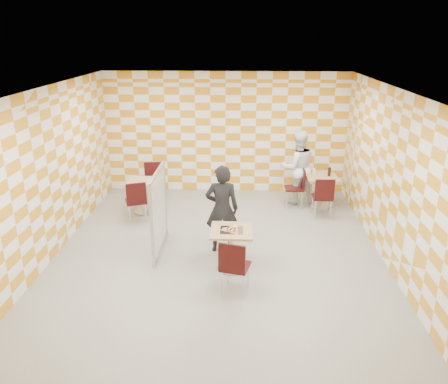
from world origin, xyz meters
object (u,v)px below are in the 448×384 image
Objects in this scene: chair_second_front at (323,195)px; man_white at (298,167)px; sport_bottle at (314,171)px; second_table at (321,186)px; soda_bottle at (329,172)px; chair_second_side at (298,185)px; empty_table at (144,191)px; main_table at (231,243)px; man_dark at (222,209)px; chair_empty_far at (153,178)px; partition at (159,211)px; chair_main_front at (234,264)px; chair_empty_near at (136,199)px.

man_white reaches higher than chair_second_front.
chair_second_front is 4.62× the size of sport_bottle.
second_table is 0.38m from soda_bottle.
soda_bottle is (0.23, 0.69, 0.31)m from chair_second_front.
sport_bottle reaches higher than chair_second_side.
soda_bottle is at bearing 7.09° from empty_table.
sport_bottle is (1.85, 3.12, 0.33)m from main_table.
sport_bottle is at bearing 9.35° from empty_table.
second_table is 3.18m from man_dark.
empty_table is 3.26× the size of soda_bottle.
chair_empty_far is (-3.98, 0.31, 0.04)m from second_table.
man_dark is at bearing -135.67° from soda_bottle.
chair_second_side is at bearing 39.28° from partition.
second_table is at bearing 55.94° from main_table.
partition is 1.16m from man_dark.
chair_main_front is 3.64m from chair_second_front.
chair_empty_far is at bearing 177.75° from sport_bottle.
second_table is 0.81× the size of chair_main_front.
second_table is 1.00× the size of empty_table.
sport_bottle is (1.79, 3.91, 0.29)m from chair_main_front.
man_white is at bearing 116.29° from chair_second_front.
empty_table is 3.95m from sport_bottle.
man_dark is (1.89, -1.22, 0.29)m from chair_empty_near.
chair_empty_far is 3.47m from man_white.
sport_bottle is (0.37, 0.15, 0.29)m from chair_second_side.
chair_second_side is 4.02× the size of soda_bottle.
partition is at bearing -146.32° from soda_bottle.
man_dark reaches higher than chair_main_front.
chair_empty_near is at bearing 120.15° from partition.
partition is 0.89× the size of man_white.
chair_second_front is 1.00× the size of chair_second_side.
chair_empty_far is 4.17m from soda_bottle.
man_dark reaches higher than main_table.
sport_bottle is (-0.10, 0.80, 0.29)m from chair_second_front.
chair_empty_far is at bearing 166.34° from chair_second_front.
main_table is 3.21m from empty_table.
chair_second_side is at bearing 77.50° from man_white.
chair_empty_far is (-2.03, 4.06, 0.00)m from chair_main_front.
man_white is at bearing 89.52° from chair_second_side.
second_table is at bearing 6.81° from empty_table.
sport_bottle is (3.82, -0.15, 0.29)m from chair_empty_far.
chair_second_front is (-0.06, -0.65, 0.04)m from second_table.
chair_empty_near is at bearing 137.41° from main_table.
chair_main_front is 4.31m from sport_bottle.
main_table is 0.79m from man_dark.
chair_second_front is 0.79m from soda_bottle.
man_white is (1.67, 2.57, 0.04)m from man_dark.
main_table is 3.60m from man_white.
chair_second_side is at bearing 63.60° from main_table.
soda_bottle is (2.12, 3.79, 0.31)m from chair_main_front.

